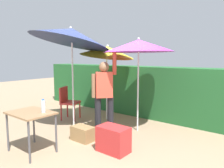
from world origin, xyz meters
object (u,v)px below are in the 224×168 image
(umbrella_orange, at_px, (139,46))
(person_vendor, at_px, (104,92))
(chair_plastic, at_px, (68,101))
(umbrella_rainbow, at_px, (107,51))
(crate_cardboard, at_px, (83,133))
(bottle_water, at_px, (43,106))
(cooler_box, at_px, (113,139))
(folding_table, at_px, (31,117))
(umbrella_yellow, at_px, (71,36))

(umbrella_orange, xyz_separation_m, person_vendor, (-0.50, -0.60, -1.01))
(umbrella_orange, relative_size, chair_plastic, 2.40)
(person_vendor, height_order, chair_plastic, person_vendor)
(person_vendor, bearing_deg, umbrella_orange, 50.55)
(umbrella_rainbow, relative_size, crate_cardboard, 4.56)
(chair_plastic, bearing_deg, bottle_water, -51.34)
(umbrella_rainbow, xyz_separation_m, cooler_box, (1.42, -1.52, -1.62))
(folding_table, bearing_deg, cooler_box, 38.58)
(umbrella_orange, distance_m, chair_plastic, 2.48)
(crate_cardboard, bearing_deg, cooler_box, -1.36)
(cooler_box, bearing_deg, person_vendor, 140.23)
(umbrella_orange, xyz_separation_m, crate_cardboard, (-0.56, -1.21, -1.80))
(umbrella_yellow, bearing_deg, person_vendor, 13.52)
(umbrella_rainbow, height_order, cooler_box, umbrella_rainbow)
(umbrella_yellow, relative_size, cooler_box, 4.69)
(umbrella_rainbow, height_order, crate_cardboard, umbrella_rainbow)
(umbrella_yellow, bearing_deg, umbrella_rainbow, 81.83)
(person_vendor, distance_m, bottle_water, 1.43)
(umbrella_orange, bearing_deg, folding_table, -112.51)
(umbrella_orange, height_order, crate_cardboard, umbrella_orange)
(umbrella_orange, height_order, umbrella_yellow, umbrella_yellow)
(umbrella_orange, distance_m, crate_cardboard, 2.24)
(umbrella_orange, xyz_separation_m, chair_plastic, (-1.99, -0.39, -1.44))
(chair_plastic, height_order, bottle_water, bottle_water)
(chair_plastic, relative_size, cooler_box, 1.59)
(chair_plastic, bearing_deg, folding_table, -57.89)
(umbrella_orange, distance_m, person_vendor, 1.28)
(umbrella_orange, bearing_deg, cooler_box, -78.22)
(umbrella_orange, relative_size, person_vendor, 1.14)
(crate_cardboard, bearing_deg, folding_table, -109.37)
(person_vendor, relative_size, crate_cardboard, 4.08)
(folding_table, distance_m, bottle_water, 0.31)
(folding_table, bearing_deg, chair_plastic, 122.11)
(person_vendor, xyz_separation_m, crate_cardboard, (-0.06, -0.61, -0.79))
(folding_table, relative_size, bottle_water, 3.33)
(umbrella_yellow, bearing_deg, chair_plastic, 148.58)
(umbrella_yellow, xyz_separation_m, crate_cardboard, (0.76, -0.41, -2.05))
(umbrella_rainbow, distance_m, cooler_box, 2.64)
(umbrella_rainbow, height_order, bottle_water, umbrella_rainbow)
(umbrella_yellow, height_order, person_vendor, umbrella_yellow)
(chair_plastic, distance_m, bottle_water, 2.11)
(umbrella_orange, distance_m, folding_table, 2.66)
(cooler_box, xyz_separation_m, bottle_water, (-0.94, -0.79, 0.62))
(crate_cardboard, bearing_deg, bottle_water, -98.77)
(umbrella_rainbow, xyz_separation_m, folding_table, (0.27, -2.44, -1.21))
(bottle_water, bearing_deg, umbrella_yellow, 117.41)
(person_vendor, bearing_deg, crate_cardboard, -96.02)
(cooler_box, bearing_deg, umbrella_orange, 101.78)
(crate_cardboard, bearing_deg, umbrella_orange, 65.16)
(cooler_box, distance_m, folding_table, 1.52)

